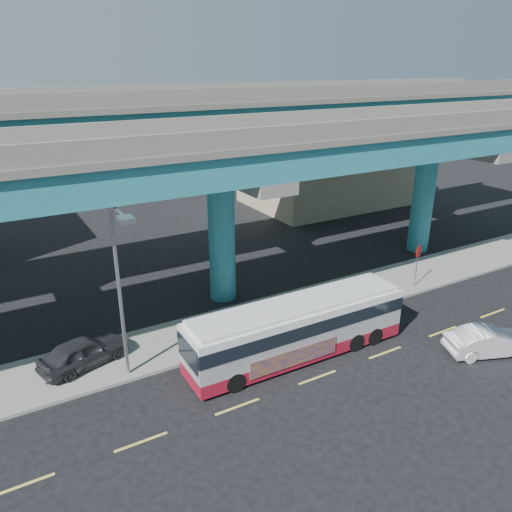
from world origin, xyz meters
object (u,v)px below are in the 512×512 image
transit_bus (297,327)px  street_lamp (120,270)px  sedan (489,341)px  stop_sign (418,257)px  parked_car (83,352)px

transit_bus → street_lamp: size_ratio=1.37×
transit_bus → street_lamp: 8.48m
transit_bus → sedan: transit_bus is taller
transit_bus → street_lamp: (-7.38, 1.79, 3.77)m
transit_bus → stop_sign: bearing=14.2°
parked_car → street_lamp: 5.18m
parked_car → stop_sign: 19.43m
transit_bus → stop_sign: 10.76m
street_lamp → stop_sign: street_lamp is taller
street_lamp → stop_sign: size_ratio=2.93×
transit_bus → stop_sign: (10.44, 2.53, 0.59)m
stop_sign → sedan: bearing=-106.8°
stop_sign → transit_bus: bearing=-163.2°
sedan → stop_sign: bearing=1.1°
parked_car → transit_bus: bearing=-131.0°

